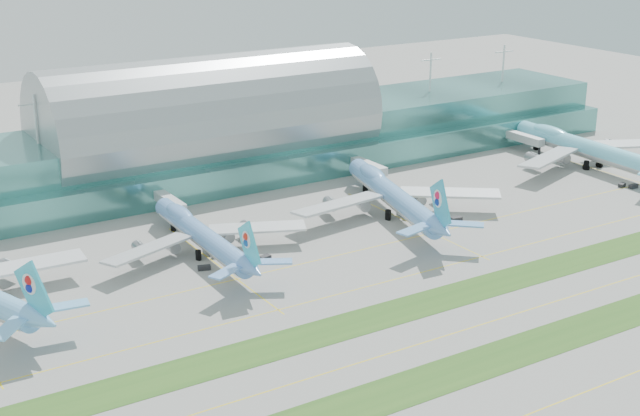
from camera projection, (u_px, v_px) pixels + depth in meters
ground at (439, 304)px, 217.90m from camera, size 700.00×700.00×0.00m
terminal at (210, 137)px, 316.74m from camera, size 340.00×69.10×36.00m
grass_strip_near at (520, 350)px, 195.40m from camera, size 420.00×12.00×0.08m
grass_strip_far at (434, 301)px, 219.50m from camera, size 420.00×12.00×0.08m
taxiline_a at (590, 390)px, 179.35m from camera, size 420.00×0.35×0.01m
taxiline_b at (477, 326)px, 206.66m from camera, size 420.00×0.35×0.01m
taxiline_c at (395, 279)px, 232.36m from camera, size 420.00×0.35×0.01m
taxiline_d at (348, 253)px, 250.02m from camera, size 420.00×0.35×0.01m
airliner_b at (201, 234)px, 247.96m from camera, size 61.01×69.17×19.06m
airliner_c at (392, 194)px, 279.36m from camera, size 67.41×77.85×21.74m
airliner_d at (585, 147)px, 331.99m from camera, size 73.75×83.79×23.06m
gse_c at (204, 268)px, 238.20m from camera, size 3.75×2.48×1.25m
gse_d at (265, 258)px, 244.48m from camera, size 3.47×2.54×1.45m
gse_e at (422, 219)px, 274.99m from camera, size 3.34×2.56×1.44m
gse_f at (456, 219)px, 274.65m from camera, size 3.70×2.49×1.46m
gse_g at (633, 186)px, 306.94m from camera, size 3.30×1.69×1.37m
gse_h at (622, 185)px, 308.34m from camera, size 3.25×2.33×1.28m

